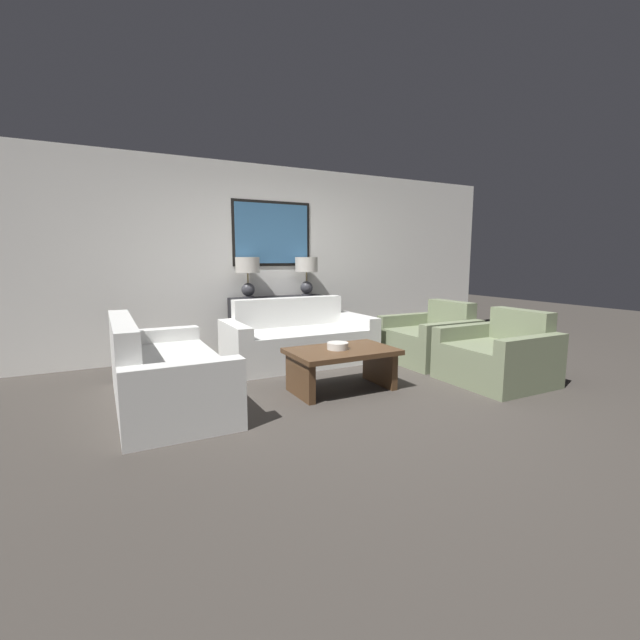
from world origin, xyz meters
name	(u,v)px	position (x,y,z in m)	size (l,w,h in m)	color
ground_plane	(363,396)	(0.00, 0.00, 0.00)	(20.00, 20.00, 0.00)	#3D3833
back_wall	(271,260)	(0.00, 2.48, 1.33)	(7.88, 0.12, 2.65)	silver
console_table	(279,325)	(0.00, 2.21, 0.40)	(1.38, 0.37, 0.81)	black
table_lamp_left	(248,271)	(-0.44, 2.21, 1.18)	(0.33, 0.33, 0.56)	#333338
table_lamp_right	(306,270)	(0.44, 2.21, 1.18)	(0.33, 0.33, 0.56)	#333338
couch_by_back_wall	(299,341)	(0.00, 1.53, 0.28)	(1.90, 0.91, 0.83)	silver
couch_by_side	(164,375)	(-1.78, 0.63, 0.28)	(0.91, 1.90, 0.83)	silver
coffee_table	(342,361)	(-0.09, 0.26, 0.31)	(1.08, 0.69, 0.43)	#4C331E
decorative_bowl	(338,346)	(-0.13, 0.28, 0.47)	(0.22, 0.22, 0.07)	beige
armchair_near_back_wall	(430,341)	(1.57, 0.80, 0.27)	(0.95, 1.00, 0.79)	#707A5B
armchair_near_camera	(498,358)	(1.57, -0.28, 0.27)	(0.95, 1.00, 0.79)	#707A5B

